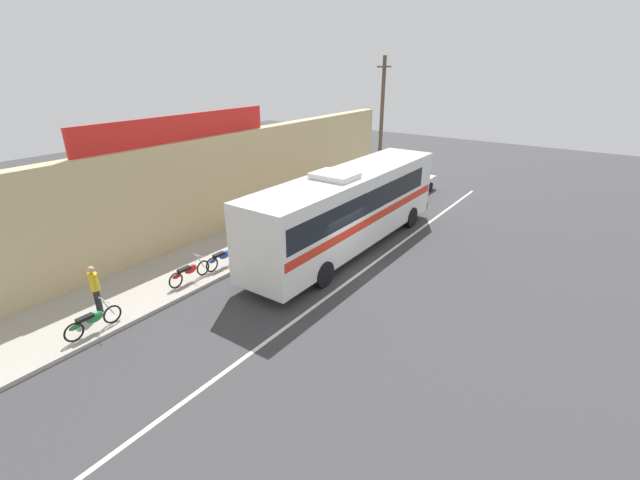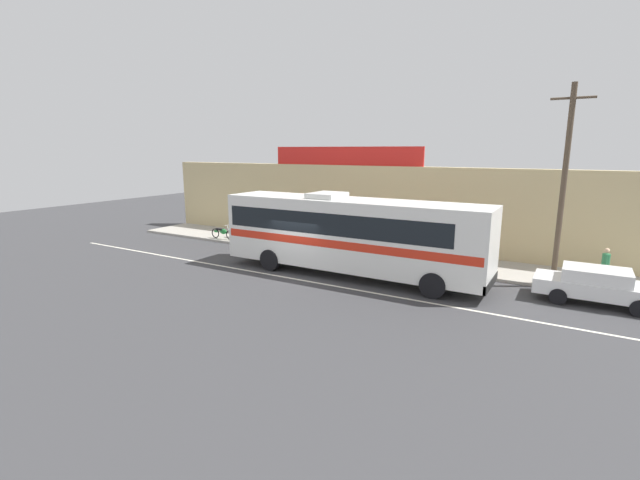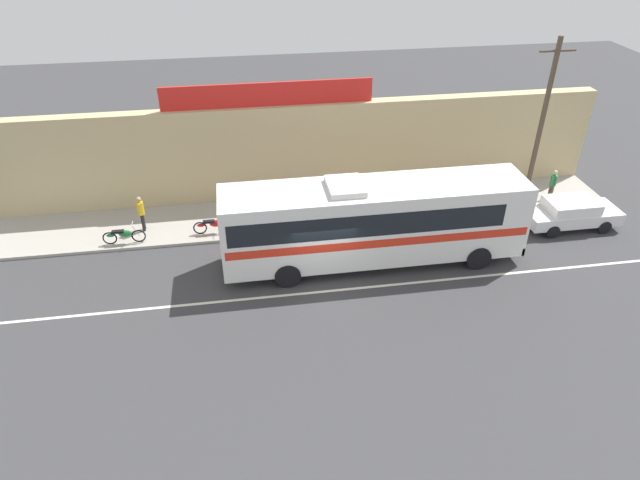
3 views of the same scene
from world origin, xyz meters
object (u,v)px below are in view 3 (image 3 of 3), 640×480
object	(u,v)px
motorcycle_blue	(251,223)
pedestrian_far_right	(553,183)
intercity_bus	(372,219)
parked_car	(571,212)
utility_pole	(541,128)
motorcycle_red	(214,225)
pedestrian_by_curb	(141,211)
motorcycle_green	(123,235)

from	to	relation	value
motorcycle_blue	pedestrian_far_right	xyz separation A→B (m)	(14.95, 0.68, 0.49)
intercity_bus	motorcycle_blue	world-z (taller)	intercity_bus
intercity_bus	parked_car	world-z (taller)	intercity_bus
parked_car	utility_pole	bearing A→B (deg)	134.75
parked_car	motorcycle_red	bearing A→B (deg)	173.89
intercity_bus	utility_pole	xyz separation A→B (m)	(8.28, 2.89, 2.30)
parked_car	motorcycle_red	distance (m)	16.42
motorcycle_blue	pedestrian_by_curb	distance (m)	4.95
motorcycle_green	pedestrian_far_right	world-z (taller)	pedestrian_far_right
utility_pole	motorcycle_red	bearing A→B (deg)	179.21
motorcycle_red	parked_car	bearing A→B (deg)	-6.11
utility_pole	motorcycle_red	world-z (taller)	utility_pole
utility_pole	motorcycle_blue	distance (m)	13.66
utility_pole	pedestrian_by_curb	world-z (taller)	utility_pole
motorcycle_blue	motorcycle_red	distance (m)	1.68
utility_pole	motorcycle_green	bearing A→B (deg)	-179.85
motorcycle_blue	pedestrian_far_right	bearing A→B (deg)	2.61
utility_pole	pedestrian_far_right	distance (m)	3.86
parked_car	motorcycle_blue	bearing A→B (deg)	173.47
motorcycle_red	pedestrian_far_right	size ratio (longest dim) A/B	1.20
utility_pole	pedestrian_by_curb	distance (m)	18.29
motorcycle_green	parked_car	bearing A→B (deg)	-4.22
utility_pole	motorcycle_red	size ratio (longest dim) A/B	4.26
utility_pole	pedestrian_by_curb	xyz separation A→B (m)	(-17.98, 0.97, -3.23)
pedestrian_far_right	pedestrian_by_curb	size ratio (longest dim) A/B	0.94
intercity_bus	motorcycle_red	bearing A→B (deg)	154.61
parked_car	utility_pole	xyz separation A→B (m)	(-1.53, 1.54, 3.62)
motorcycle_blue	pedestrian_by_curb	size ratio (longest dim) A/B	1.10
pedestrian_far_right	motorcycle_blue	bearing A→B (deg)	-177.39
intercity_bus	motorcycle_blue	xyz separation A→B (m)	(-4.84, 3.02, -1.50)
motorcycle_blue	motorcycle_green	distance (m)	5.60
intercity_bus	motorcycle_green	world-z (taller)	intercity_bus
pedestrian_far_right	pedestrian_by_curb	xyz separation A→B (m)	(-19.80, 0.15, 0.07)
motorcycle_blue	intercity_bus	bearing A→B (deg)	-31.97
motorcycle_blue	motorcycle_red	size ratio (longest dim) A/B	0.98
parked_car	pedestrian_by_curb	world-z (taller)	pedestrian_by_curb
parked_car	motorcycle_green	size ratio (longest dim) A/B	2.35
intercity_bus	pedestrian_by_curb	xyz separation A→B (m)	(-9.69, 3.85, -0.93)
utility_pole	motorcycle_red	xyz separation A→B (m)	(-14.80, 0.20, -3.80)
parked_car	pedestrian_far_right	world-z (taller)	pedestrian_far_right
motorcycle_blue	utility_pole	bearing A→B (deg)	-0.58
motorcycle_blue	motorcycle_red	xyz separation A→B (m)	(-1.67, 0.07, 0.00)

